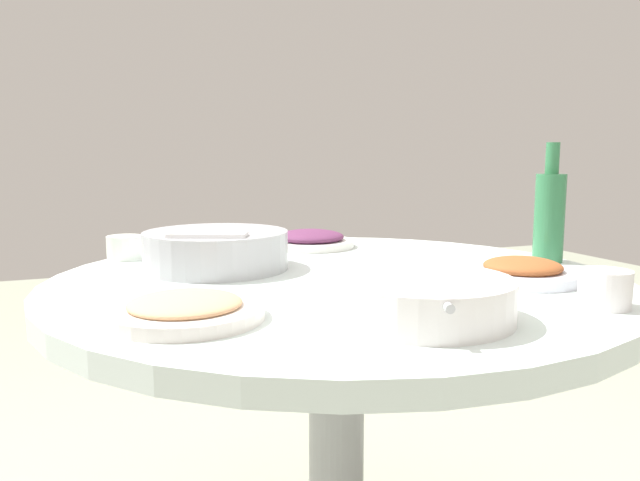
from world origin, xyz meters
TOP-DOWN VIEW (x-y plane):
  - round_dining_table at (0.00, 0.00)m, footprint 1.11×1.11m
  - rice_bowl at (-0.16, -0.20)m, footprint 0.30×0.30m
  - soup_bowl at (0.33, -0.01)m, footprint 0.28×0.26m
  - dish_noodles at (0.21, -0.33)m, footprint 0.23×0.23m
  - dish_eggplant at (-0.37, 0.08)m, footprint 0.23×0.23m
  - dish_stirfry at (0.17, 0.31)m, footprint 0.22×0.22m
  - green_bottle at (0.03, 0.49)m, footprint 0.06×0.06m
  - tea_cup_near at (0.38, 0.29)m, footprint 0.08×0.08m
  - tea_cup_far at (-0.35, -0.37)m, footprint 0.08×0.08m

SIDE VIEW (x-z plane):
  - round_dining_table at x=0.00m, z-range 0.26..0.99m
  - dish_noodles at x=0.21m, z-range 0.72..0.76m
  - dish_stirfry at x=0.17m, z-range 0.72..0.76m
  - dish_eggplant at x=-0.37m, z-range 0.72..0.76m
  - tea_cup_far at x=-0.35m, z-range 0.72..0.78m
  - soup_bowl at x=0.33m, z-range 0.72..0.78m
  - tea_cup_near at x=0.38m, z-range 0.72..0.78m
  - rice_bowl at x=-0.16m, z-range 0.72..0.81m
  - green_bottle at x=0.03m, z-range 0.70..0.96m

